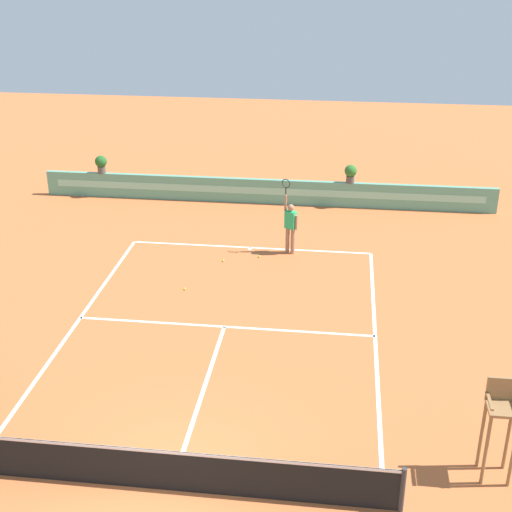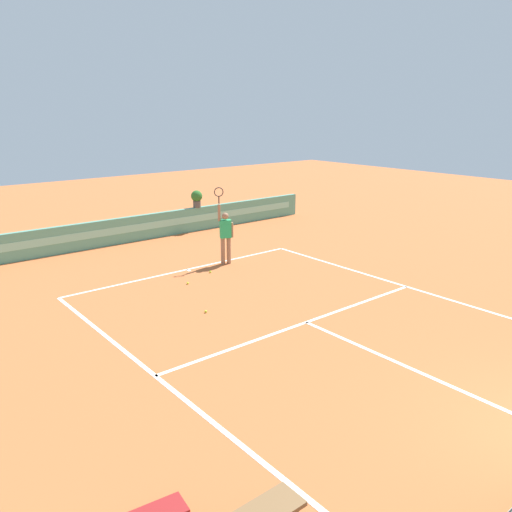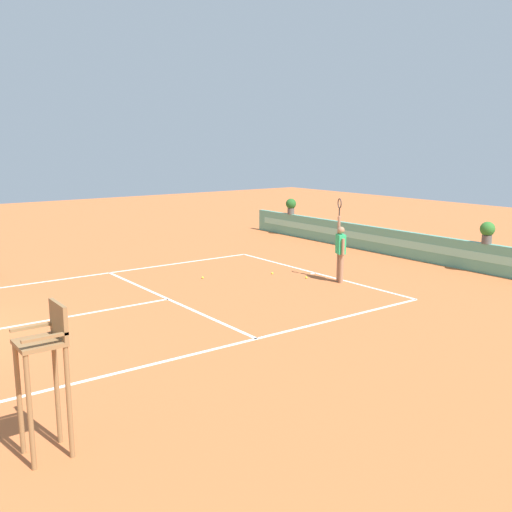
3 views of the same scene
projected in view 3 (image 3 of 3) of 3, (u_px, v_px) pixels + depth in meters
ground_plane at (155, 301)px, 15.74m from camera, size 60.00×60.00×0.00m
court_lines at (178, 297)px, 16.16m from camera, size 8.32×11.94×0.01m
back_wall_barrier at (405, 244)px, 21.71m from camera, size 18.00×0.21×1.00m
umpire_chair at (46, 362)px, 7.76m from camera, size 0.60×0.60×2.14m
tennis_player at (340, 249)px, 17.74m from camera, size 0.57×0.35×2.58m
tennis_ball_near_baseline at (306, 277)px, 18.41m from camera, size 0.07×0.07×0.07m
tennis_ball_mid_court at (272, 273)px, 19.02m from camera, size 0.07×0.07×0.07m
tennis_ball_by_sideline at (203, 278)px, 18.40m from camera, size 0.07×0.07×0.07m
potted_plant_right at (487, 231)px, 18.90m from camera, size 0.48×0.48×0.72m
potted_plant_far_left at (291, 205)px, 26.80m from camera, size 0.48×0.48×0.72m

